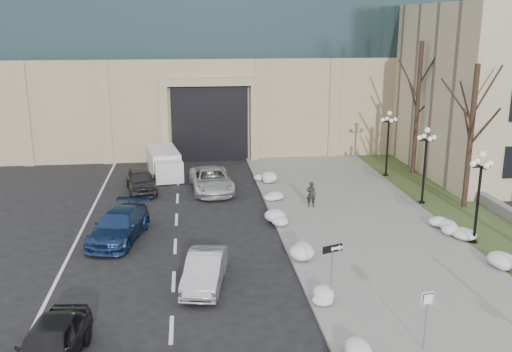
# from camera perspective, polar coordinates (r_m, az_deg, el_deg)

# --- Properties ---
(sidewalk) EXTENTS (9.00, 40.00, 0.12)m
(sidewalk) POSITION_cam_1_polar(r_m,az_deg,el_deg) (30.09, 11.42, -5.95)
(sidewalk) COLOR gray
(sidewalk) RESTS_ON ground
(curb) EXTENTS (0.30, 40.00, 0.14)m
(curb) POSITION_cam_1_polar(r_m,az_deg,el_deg) (29.04, 2.89, -6.42)
(curb) COLOR gray
(curb) RESTS_ON ground
(grass_strip) EXTENTS (4.00, 40.00, 0.10)m
(grass_strip) POSITION_cam_1_polar(r_m,az_deg,el_deg) (32.67, 22.36, -5.14)
(grass_strip) COLOR #354824
(grass_strip) RESTS_ON ground
(stone_wall) EXTENTS (0.50, 30.00, 0.70)m
(stone_wall) POSITION_cam_1_polar(r_m,az_deg,el_deg) (35.18, 23.72, -3.35)
(stone_wall) COLOR gray
(stone_wall) RESTS_ON ground
(car_a) EXTENTS (2.32, 4.63, 1.51)m
(car_a) POSITION_cam_1_polar(r_m,az_deg,el_deg) (20.09, -19.91, -15.60)
(car_a) COLOR black
(car_a) RESTS_ON ground
(car_b) EXTENTS (2.20, 4.42, 1.39)m
(car_b) POSITION_cam_1_polar(r_m,az_deg,el_deg) (24.24, -5.15, -9.37)
(car_b) COLOR #B2B4BA
(car_b) RESTS_ON ground
(car_c) EXTENTS (3.22, 5.58, 1.52)m
(car_c) POSITION_cam_1_polar(r_m,az_deg,el_deg) (29.80, -13.56, -4.85)
(car_c) COLOR navy
(car_c) RESTS_ON ground
(car_d) EXTENTS (2.99, 5.65, 1.52)m
(car_d) POSITION_cam_1_polar(r_m,az_deg,el_deg) (37.35, -4.49, -0.41)
(car_d) COLOR silver
(car_d) RESTS_ON ground
(car_e) EXTENTS (2.47, 4.62, 1.50)m
(car_e) POSITION_cam_1_polar(r_m,az_deg,el_deg) (37.87, -11.42, -0.46)
(car_e) COLOR #2B2A2F
(car_e) RESTS_ON ground
(pedestrian) EXTENTS (0.65, 0.53, 1.54)m
(pedestrian) POSITION_cam_1_polar(r_m,az_deg,el_deg) (33.88, 5.53, -1.83)
(pedestrian) COLOR black
(pedestrian) RESTS_ON sidewalk
(box_truck) EXTENTS (2.85, 5.92, 1.80)m
(box_truck) POSITION_cam_1_polar(r_m,az_deg,el_deg) (41.70, -9.16, 1.25)
(box_truck) COLOR silver
(box_truck) RESTS_ON ground
(one_way_sign) EXTENTS (0.92, 0.41, 2.47)m
(one_way_sign) POSITION_cam_1_polar(r_m,az_deg,el_deg) (22.42, 7.97, -7.82)
(one_way_sign) COLOR slate
(one_way_sign) RESTS_ON ground
(keep_sign) EXTENTS (0.47, 0.14, 2.21)m
(keep_sign) POSITION_cam_1_polar(r_m,az_deg,el_deg) (20.04, 16.73, -12.57)
(keep_sign) COLOR slate
(keep_sign) RESTS_ON ground
(snow_clump_c) EXTENTS (1.10, 1.60, 0.36)m
(snow_clump_c) POSITION_cam_1_polar(r_m,az_deg,el_deg) (23.12, 6.10, -11.77)
(snow_clump_c) COLOR silver
(snow_clump_c) RESTS_ON sidewalk
(snow_clump_d) EXTENTS (1.10, 1.60, 0.36)m
(snow_clump_d) POSITION_cam_1_polar(r_m,az_deg,el_deg) (27.01, 4.30, -7.62)
(snow_clump_d) COLOR silver
(snow_clump_d) RESTS_ON sidewalk
(snow_clump_e) EXTENTS (1.10, 1.60, 0.36)m
(snow_clump_e) POSITION_cam_1_polar(r_m,az_deg,el_deg) (31.13, 2.57, -4.46)
(snow_clump_e) COLOR silver
(snow_clump_e) RESTS_ON sidewalk
(snow_clump_f) EXTENTS (1.10, 1.60, 0.36)m
(snow_clump_f) POSITION_cam_1_polar(r_m,az_deg,el_deg) (35.39, 1.84, -2.02)
(snow_clump_f) COLOR silver
(snow_clump_f) RESTS_ON sidewalk
(snow_clump_g) EXTENTS (1.10, 1.60, 0.36)m
(snow_clump_g) POSITION_cam_1_polar(r_m,az_deg,el_deg) (39.07, 0.87, -0.36)
(snow_clump_g) COLOR silver
(snow_clump_g) RESTS_ON sidewalk
(snow_clump_i) EXTENTS (1.10, 1.60, 0.36)m
(snow_clump_i) POSITION_cam_1_polar(r_m,az_deg,el_deg) (27.61, 23.13, -8.35)
(snow_clump_i) COLOR silver
(snow_clump_i) RESTS_ON sidewalk
(snow_clump_j) EXTENTS (1.10, 1.60, 0.36)m
(snow_clump_j) POSITION_cam_1_polar(r_m,az_deg,el_deg) (32.16, 18.16, -4.58)
(snow_clump_j) COLOR silver
(snow_clump_j) RESTS_ON sidewalk
(snow_clump_k) EXTENTS (1.10, 1.60, 0.36)m
(snow_clump_k) POSITION_cam_1_polar(r_m,az_deg,el_deg) (30.87, 19.44, -5.51)
(snow_clump_k) COLOR silver
(snow_clump_k) RESTS_ON sidewalk
(lamppost_b) EXTENTS (1.18, 1.18, 4.76)m
(lamppost_b) POSITION_cam_1_polar(r_m,az_deg,el_deg) (29.73, 21.45, -0.87)
(lamppost_b) COLOR black
(lamppost_b) RESTS_ON ground
(lamppost_c) EXTENTS (1.18, 1.18, 4.76)m
(lamppost_c) POSITION_cam_1_polar(r_m,az_deg,el_deg) (35.39, 16.59, 1.99)
(lamppost_c) COLOR black
(lamppost_c) RESTS_ON ground
(lamppost_d) EXTENTS (1.18, 1.18, 4.76)m
(lamppost_d) POSITION_cam_1_polar(r_m,az_deg,el_deg) (41.30, 13.08, 4.04)
(lamppost_d) COLOR black
(lamppost_d) RESTS_ON ground
(tree_mid) EXTENTS (3.20, 3.20, 8.50)m
(tree_mid) POSITION_cam_1_polar(r_m,az_deg,el_deg) (35.00, 20.85, 5.55)
(tree_mid) COLOR black
(tree_mid) RESTS_ON ground
(tree_far) EXTENTS (3.20, 3.20, 9.50)m
(tree_far) POSITION_cam_1_polar(r_m,az_deg,el_deg) (42.10, 15.95, 8.31)
(tree_far) COLOR black
(tree_far) RESTS_ON ground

